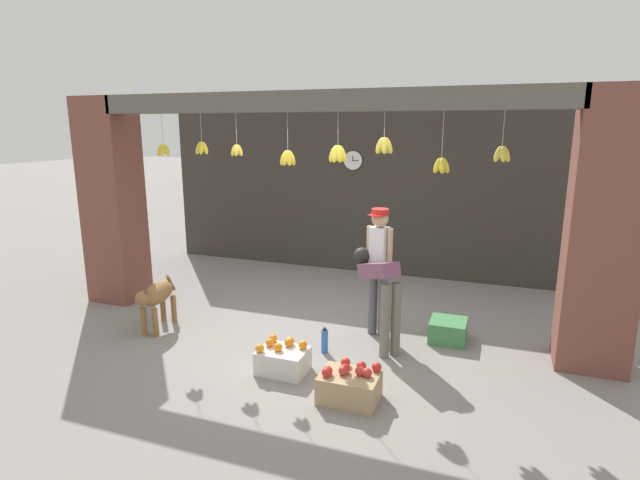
{
  "coord_description": "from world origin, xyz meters",
  "views": [
    {
      "loc": [
        2.13,
        -5.38,
        2.53
      ],
      "look_at": [
        0.0,
        0.44,
        1.11
      ],
      "focal_mm": 28.0,
      "sensor_mm": 36.0,
      "label": 1
    }
  ],
  "objects_px": {
    "worker_stooping": "(380,287)",
    "fruit_crate_apples": "(349,385)",
    "produce_box_green": "(448,330)",
    "wall_clock": "(353,160)",
    "fruit_crate_oranges": "(283,359)",
    "shopkeeper": "(379,263)",
    "dog": "(156,296)",
    "water_bottle": "(325,341)"
  },
  "relations": [
    {
      "from": "worker_stooping",
      "to": "fruit_crate_apples",
      "type": "xyz_separation_m",
      "value": [
        0.01,
        -1.22,
        -0.59
      ]
    },
    {
      "from": "produce_box_green",
      "to": "wall_clock",
      "type": "relative_size",
      "value": 1.28
    },
    {
      "from": "worker_stooping",
      "to": "fruit_crate_oranges",
      "type": "relative_size",
      "value": 2.18
    },
    {
      "from": "shopkeeper",
      "to": "produce_box_green",
      "type": "xyz_separation_m",
      "value": [
        0.84,
        0.12,
        -0.79
      ]
    },
    {
      "from": "fruit_crate_oranges",
      "to": "wall_clock",
      "type": "relative_size",
      "value": 1.5
    },
    {
      "from": "worker_stooping",
      "to": "produce_box_green",
      "type": "distance_m",
      "value": 1.07
    },
    {
      "from": "worker_stooping",
      "to": "wall_clock",
      "type": "distance_m",
      "value": 3.42
    },
    {
      "from": "dog",
      "to": "water_bottle",
      "type": "height_order",
      "value": "dog"
    },
    {
      "from": "fruit_crate_apples",
      "to": "water_bottle",
      "type": "relative_size",
      "value": 1.83
    },
    {
      "from": "fruit_crate_apples",
      "to": "wall_clock",
      "type": "xyz_separation_m",
      "value": [
        -1.22,
        4.17,
        1.81
      ]
    },
    {
      "from": "dog",
      "to": "fruit_crate_oranges",
      "type": "xyz_separation_m",
      "value": [
        1.95,
        -0.48,
        -0.3
      ]
    },
    {
      "from": "worker_stooping",
      "to": "dog",
      "type": "bearing_deg",
      "value": 144.93
    },
    {
      "from": "shopkeeper",
      "to": "fruit_crate_apples",
      "type": "relative_size",
      "value": 2.89
    },
    {
      "from": "fruit_crate_oranges",
      "to": "shopkeeper",
      "type": "bearing_deg",
      "value": 61.17
    },
    {
      "from": "produce_box_green",
      "to": "wall_clock",
      "type": "xyz_separation_m",
      "value": [
        -1.95,
        2.47,
        1.83
      ]
    },
    {
      "from": "dog",
      "to": "shopkeeper",
      "type": "relative_size",
      "value": 0.59
    },
    {
      "from": "dog",
      "to": "fruit_crate_apples",
      "type": "relative_size",
      "value": 1.69
    },
    {
      "from": "water_bottle",
      "to": "wall_clock",
      "type": "relative_size",
      "value": 0.89
    },
    {
      "from": "shopkeeper",
      "to": "fruit_crate_apples",
      "type": "xyz_separation_m",
      "value": [
        0.12,
        -1.58,
        -0.77
      ]
    },
    {
      "from": "shopkeeper",
      "to": "fruit_crate_apples",
      "type": "distance_m",
      "value": 1.76
    },
    {
      "from": "fruit_crate_apples",
      "to": "wall_clock",
      "type": "relative_size",
      "value": 1.62
    },
    {
      "from": "shopkeeper",
      "to": "fruit_crate_oranges",
      "type": "height_order",
      "value": "shopkeeper"
    },
    {
      "from": "dog",
      "to": "produce_box_green",
      "type": "relative_size",
      "value": 2.15
    },
    {
      "from": "dog",
      "to": "water_bottle",
      "type": "distance_m",
      "value": 2.24
    },
    {
      "from": "fruit_crate_apples",
      "to": "shopkeeper",
      "type": "bearing_deg",
      "value": 94.28
    },
    {
      "from": "fruit_crate_oranges",
      "to": "water_bottle",
      "type": "height_order",
      "value": "fruit_crate_oranges"
    },
    {
      "from": "worker_stooping",
      "to": "produce_box_green",
      "type": "relative_size",
      "value": 2.56
    },
    {
      "from": "worker_stooping",
      "to": "fruit_crate_oranges",
      "type": "height_order",
      "value": "worker_stooping"
    },
    {
      "from": "worker_stooping",
      "to": "fruit_crate_apples",
      "type": "distance_m",
      "value": 1.35
    },
    {
      "from": "fruit_crate_oranges",
      "to": "fruit_crate_apples",
      "type": "xyz_separation_m",
      "value": [
        0.82,
        -0.3,
        0.01
      ]
    },
    {
      "from": "produce_box_green",
      "to": "water_bottle",
      "type": "relative_size",
      "value": 1.44
    },
    {
      "from": "wall_clock",
      "to": "fruit_crate_apples",
      "type": "bearing_deg",
      "value": -73.65
    },
    {
      "from": "fruit_crate_oranges",
      "to": "dog",
      "type": "bearing_deg",
      "value": 166.29
    },
    {
      "from": "shopkeeper",
      "to": "fruit_crate_oranges",
      "type": "relative_size",
      "value": 3.13
    },
    {
      "from": "fruit_crate_apples",
      "to": "wall_clock",
      "type": "distance_m",
      "value": 4.71
    },
    {
      "from": "fruit_crate_apples",
      "to": "produce_box_green",
      "type": "xyz_separation_m",
      "value": [
        0.73,
        1.7,
        -0.02
      ]
    },
    {
      "from": "worker_stooping",
      "to": "fruit_crate_apples",
      "type": "relative_size",
      "value": 2.01
    },
    {
      "from": "produce_box_green",
      "to": "water_bottle",
      "type": "distance_m",
      "value": 1.53
    },
    {
      "from": "fruit_crate_apples",
      "to": "produce_box_green",
      "type": "distance_m",
      "value": 1.84
    },
    {
      "from": "shopkeeper",
      "to": "water_bottle",
      "type": "height_order",
      "value": "shopkeeper"
    },
    {
      "from": "fruit_crate_oranges",
      "to": "produce_box_green",
      "type": "relative_size",
      "value": 1.17
    },
    {
      "from": "dog",
      "to": "water_bottle",
      "type": "xyz_separation_m",
      "value": [
        2.21,
        0.1,
        -0.3
      ]
    }
  ]
}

